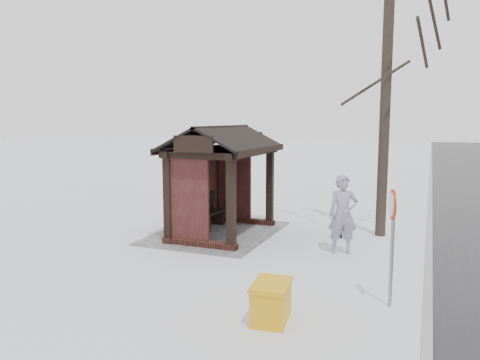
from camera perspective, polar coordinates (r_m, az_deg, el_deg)
name	(u,v)px	position (r m, az deg, el deg)	size (l,w,h in m)	color
ground	(223,234)	(13.53, -2.06, -6.54)	(120.00, 120.00, 0.00)	silver
kerb	(429,254)	(12.40, 22.06, -8.36)	(120.00, 0.15, 0.06)	gray
trampled_patch	(217,233)	(13.61, -2.83, -6.43)	(4.20, 3.20, 0.02)	#99999F
bus_shelter	(218,158)	(13.24, -2.73, 2.65)	(3.60, 2.40, 3.09)	#3A1815
tree_near	(389,10)	(13.82, 17.71, 19.16)	(3.42, 3.42, 9.03)	black
pedestrian	(343,214)	(11.65, 12.44, -4.13)	(0.71, 0.46, 1.94)	#8F889F
dog	(342,226)	(13.44, 12.37, -5.44)	(0.34, 0.74, 0.62)	black
grit_bin	(271,301)	(7.86, 3.81, -14.56)	(0.90, 0.67, 0.65)	orange
road_sign	(392,221)	(8.49, 18.06, -4.81)	(0.52, 0.17, 2.09)	gray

